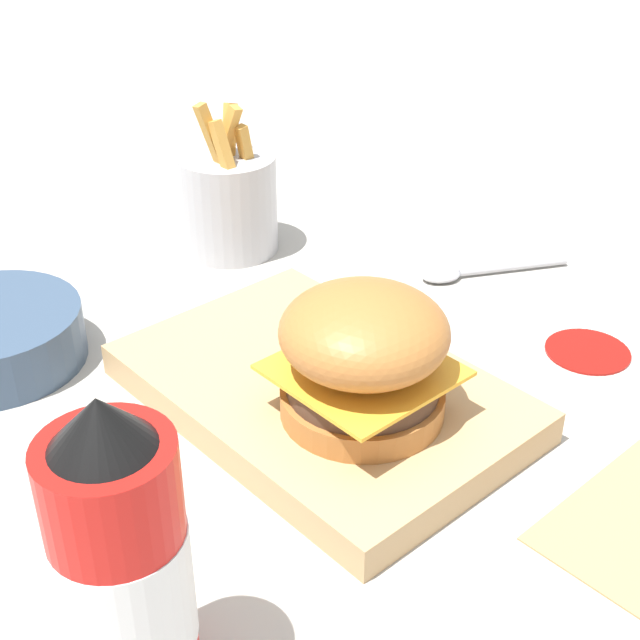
{
  "coord_description": "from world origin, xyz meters",
  "views": [
    {
      "loc": [
        -0.39,
        0.39,
        0.4
      ],
      "look_at": [
        0.02,
        0.02,
        0.08
      ],
      "focal_mm": 50.0,
      "sensor_mm": 36.0,
      "label": 1
    }
  ],
  "objects_px": {
    "fries_basket": "(229,201)",
    "burger": "(364,355)",
    "ketchup_bottle": "(123,573)",
    "serving_board": "(320,392)",
    "spoon": "(466,272)"
  },
  "relations": [
    {
      "from": "burger",
      "to": "fries_basket",
      "type": "xyz_separation_m",
      "value": [
        0.31,
        -0.12,
        -0.02
      ]
    },
    {
      "from": "ketchup_bottle",
      "to": "spoon",
      "type": "distance_m",
      "value": 0.52
    },
    {
      "from": "fries_basket",
      "to": "spoon",
      "type": "height_order",
      "value": "fries_basket"
    },
    {
      "from": "fries_basket",
      "to": "burger",
      "type": "bearing_deg",
      "value": 159.05
    },
    {
      "from": "serving_board",
      "to": "burger",
      "type": "xyz_separation_m",
      "value": [
        -0.05,
        0.01,
        0.06
      ]
    },
    {
      "from": "burger",
      "to": "ketchup_bottle",
      "type": "bearing_deg",
      "value": 107.26
    },
    {
      "from": "burger",
      "to": "spoon",
      "type": "xyz_separation_m",
      "value": [
        0.11,
        -0.25,
        -0.07
      ]
    },
    {
      "from": "serving_board",
      "to": "ketchup_bottle",
      "type": "height_order",
      "value": "ketchup_bottle"
    },
    {
      "from": "fries_basket",
      "to": "ketchup_bottle",
      "type": "bearing_deg",
      "value": 137.72
    },
    {
      "from": "burger",
      "to": "spoon",
      "type": "relative_size",
      "value": 0.83
    },
    {
      "from": "burger",
      "to": "ketchup_bottle",
      "type": "height_order",
      "value": "ketchup_bottle"
    },
    {
      "from": "ketchup_bottle",
      "to": "burger",
      "type": "bearing_deg",
      "value": -72.74
    },
    {
      "from": "serving_board",
      "to": "fries_basket",
      "type": "height_order",
      "value": "fries_basket"
    },
    {
      "from": "serving_board",
      "to": "ketchup_bottle",
      "type": "bearing_deg",
      "value": 117.47
    },
    {
      "from": "ketchup_bottle",
      "to": "fries_basket",
      "type": "height_order",
      "value": "ketchup_bottle"
    }
  ]
}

